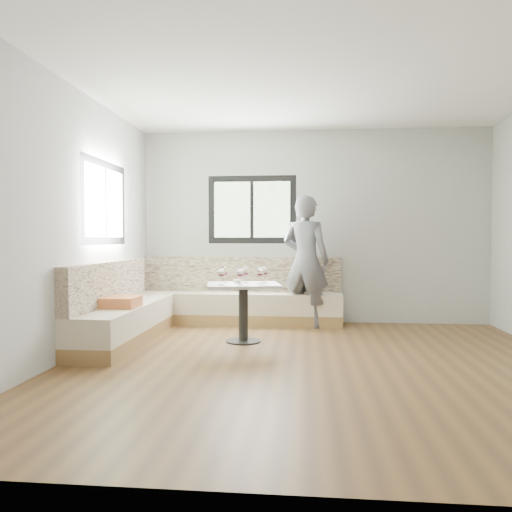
# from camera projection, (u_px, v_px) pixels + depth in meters

# --- Properties ---
(room) EXTENTS (5.01, 5.01, 2.81)m
(room) POSITION_uv_depth(u_px,v_px,m) (309.00, 219.00, 4.88)
(room) COLOR brown
(room) RESTS_ON ground
(banquette) EXTENTS (2.90, 2.80, 0.95)m
(banquette) POSITION_uv_depth(u_px,v_px,m) (193.00, 306.00, 6.60)
(banquette) COLOR olive
(banquette) RESTS_ON ground
(table) EXTENTS (0.95, 0.80, 0.69)m
(table) POSITION_uv_depth(u_px,v_px,m) (243.00, 298.00, 5.88)
(table) COLOR black
(table) RESTS_ON ground
(person) EXTENTS (0.78, 0.65, 1.82)m
(person) POSITION_uv_depth(u_px,v_px,m) (306.00, 261.00, 6.89)
(person) COLOR #5B5B61
(person) RESTS_ON ground
(olive_ramekin) EXTENTS (0.10, 0.10, 0.04)m
(olive_ramekin) POSITION_uv_depth(u_px,v_px,m) (237.00, 281.00, 5.95)
(olive_ramekin) COLOR white
(olive_ramekin) RESTS_ON table
(wine_glass_a) EXTENTS (0.09, 0.09, 0.20)m
(wine_glass_a) POSITION_uv_depth(u_px,v_px,m) (221.00, 273.00, 5.68)
(wine_glass_a) COLOR white
(wine_glass_a) RESTS_ON table
(wine_glass_b) EXTENTS (0.09, 0.09, 0.20)m
(wine_glass_b) POSITION_uv_depth(u_px,v_px,m) (240.00, 273.00, 5.69)
(wine_glass_b) COLOR white
(wine_glass_b) RESTS_ON table
(wine_glass_c) EXTENTS (0.09, 0.09, 0.20)m
(wine_glass_c) POSITION_uv_depth(u_px,v_px,m) (260.00, 273.00, 5.79)
(wine_glass_c) COLOR white
(wine_glass_c) RESTS_ON table
(wine_glass_d) EXTENTS (0.09, 0.09, 0.20)m
(wine_glass_d) POSITION_uv_depth(u_px,v_px,m) (245.00, 272.00, 5.97)
(wine_glass_d) COLOR white
(wine_glass_d) RESTS_ON table
(wine_glass_e) EXTENTS (0.09, 0.09, 0.20)m
(wine_glass_e) POSITION_uv_depth(u_px,v_px,m) (264.00, 272.00, 5.97)
(wine_glass_e) COLOR white
(wine_glass_e) RESTS_ON table
(wine_glass_f) EXTENTS (0.09, 0.09, 0.20)m
(wine_glass_f) POSITION_uv_depth(u_px,v_px,m) (225.00, 271.00, 6.00)
(wine_glass_f) COLOR white
(wine_glass_f) RESTS_ON table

